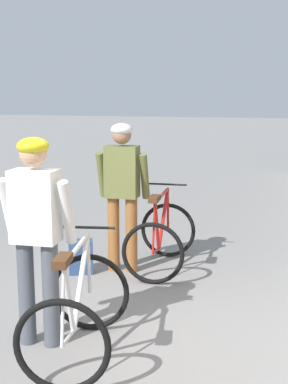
{
  "coord_description": "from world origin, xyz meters",
  "views": [
    {
      "loc": [
        0.92,
        -3.94,
        2.12
      ],
      "look_at": [
        -0.53,
        1.47,
        1.05
      ],
      "focal_mm": 49.51,
      "sensor_mm": 36.0,
      "label": 1
    }
  ],
  "objects": [
    {
      "name": "cyclist_far_in_white",
      "position": [
        -1.02,
        -0.11,
        1.05
      ],
      "size": [
        0.62,
        0.32,
        1.76
      ],
      "color": "#4C515B",
      "rests_on": "ground"
    },
    {
      "name": "bicycle_far_white",
      "position": [
        -0.62,
        -0.26,
        0.4
      ],
      "size": [
        0.88,
        1.17,
        0.99
      ],
      "color": "black",
      "rests_on": "ground"
    },
    {
      "name": "cyclist_near_in_olive",
      "position": [
        -0.9,
        1.86,
        1.05
      ],
      "size": [
        0.62,
        0.32,
        1.76
      ],
      "color": "#935B2D",
      "rests_on": "ground"
    },
    {
      "name": "bicycle_near_red",
      "position": [
        -0.47,
        2.01,
        0.4
      ],
      "size": [
        0.76,
        1.1,
        0.99
      ],
      "color": "black",
      "rests_on": "ground"
    },
    {
      "name": "backpack_on_platform",
      "position": [
        -1.35,
        1.64,
        0.2
      ],
      "size": [
        0.33,
        0.27,
        0.4
      ],
      "primitive_type": "cube",
      "rotation": [
        0.0,
        0.0,
        0.39
      ],
      "color": "navy",
      "rests_on": "ground"
    },
    {
      "name": "ground_plane",
      "position": [
        0.0,
        0.0,
        0.0
      ],
      "size": [
        80.0,
        80.0,
        0.0
      ],
      "primitive_type": "plane",
      "color": "gray"
    }
  ]
}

